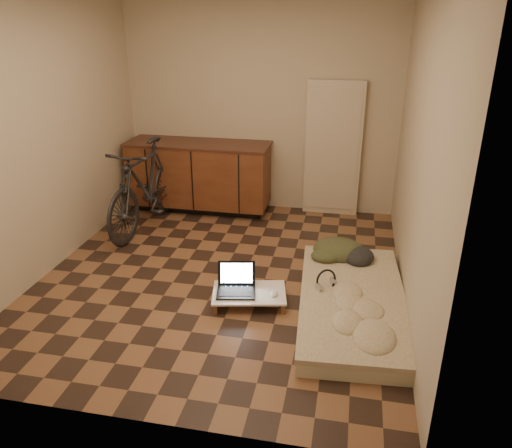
% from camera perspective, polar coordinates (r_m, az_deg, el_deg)
% --- Properties ---
extents(room_shell, '(3.50, 4.00, 2.60)m').
position_cam_1_polar(room_shell, '(4.60, -4.30, 8.54)').
color(room_shell, brown).
rests_on(room_shell, ground).
extents(cabinets, '(1.84, 0.62, 0.91)m').
position_cam_1_polar(cabinets, '(6.60, -6.46, 5.50)').
color(cabinets, black).
rests_on(cabinets, ground).
extents(appliance_panel, '(0.70, 0.10, 1.70)m').
position_cam_1_polar(appliance_panel, '(6.43, 8.81, 8.45)').
color(appliance_panel, beige).
rests_on(appliance_panel, ground).
extents(bicycle, '(0.69, 1.84, 1.17)m').
position_cam_1_polar(bicycle, '(6.10, -12.54, 4.73)').
color(bicycle, black).
rests_on(bicycle, ground).
extents(futon, '(1.04, 1.96, 0.16)m').
position_cam_1_polar(futon, '(4.54, 10.95, -8.85)').
color(futon, beige).
rests_on(futon, ground).
extents(clothing_pile, '(0.58, 0.50, 0.22)m').
position_cam_1_polar(clothing_pile, '(5.12, 10.03, -2.44)').
color(clothing_pile, '#373D23').
rests_on(clothing_pile, futon).
extents(headphones, '(0.31, 0.30, 0.15)m').
position_cam_1_polar(headphones, '(4.54, 8.03, -6.30)').
color(headphones, black).
rests_on(headphones, futon).
extents(lap_desk, '(0.73, 0.55, 0.11)m').
position_cam_1_polar(lap_desk, '(4.57, -0.79, -7.91)').
color(lap_desk, brown).
rests_on(lap_desk, ground).
extents(laptop, '(0.40, 0.37, 0.24)m').
position_cam_1_polar(laptop, '(4.57, -2.28, -7.04)').
color(laptop, black).
rests_on(laptop, lap_desk).
extents(mouse, '(0.06, 0.11, 0.04)m').
position_cam_1_polar(mouse, '(4.51, 2.07, -7.93)').
color(mouse, white).
rests_on(mouse, lap_desk).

